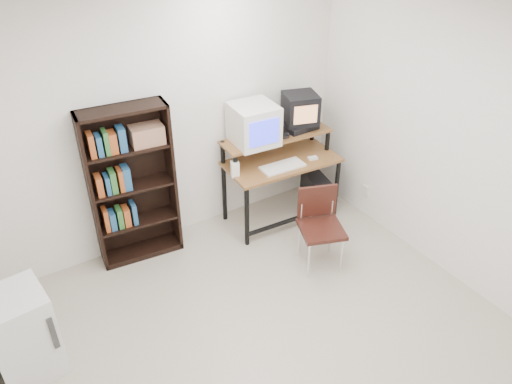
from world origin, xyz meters
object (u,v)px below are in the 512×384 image
school_chair (320,220)px  crt_monitor (254,124)px  pc_tower (316,192)px  computer_desk (281,163)px  bookshelf (131,183)px  mini_fridge (22,334)px  crt_tv (300,108)px

school_chair → crt_monitor: bearing=119.9°
pc_tower → school_chair: size_ratio=0.55×
computer_desk → bookshelf: size_ratio=0.78×
crt_monitor → mini_fridge: bearing=-158.8°
bookshelf → mini_fridge: bookshelf is taller
computer_desk → crt_tv: crt_tv is taller
school_chair → bookshelf: size_ratio=0.50×
computer_desk → school_chair: computer_desk is taller
crt_tv → crt_monitor: bearing=-161.4°
computer_desk → pc_tower: 0.66m
crt_monitor → mini_fridge: (-2.58, -0.80, -0.79)m
pc_tower → school_chair: school_chair is taller
crt_monitor → bookshelf: (-1.30, 0.13, -0.34)m
computer_desk → school_chair: bearing=-94.7°
pc_tower → mini_fridge: 3.36m
mini_fridge → crt_monitor: bearing=11.1°
computer_desk → crt_tv: bearing=22.9°
crt_tv → bookshelf: bookshelf is taller
crt_monitor → pc_tower: size_ratio=1.06×
pc_tower → crt_monitor: bearing=177.7°
bookshelf → crt_tv: bearing=2.2°
computer_desk → crt_monitor: (-0.28, 0.10, 0.49)m
crt_monitor → computer_desk: bearing=-16.7°
crt_tv → mini_fridge: size_ratio=0.56×
school_chair → mini_fridge: 2.74m
crt_tv → pc_tower: size_ratio=0.95×
pc_tower → mini_fridge: (-3.30, -0.60, 0.17)m
crt_tv → computer_desk: bearing=-142.8°
computer_desk → bookshelf: (-1.58, 0.23, 0.15)m
school_chair → mini_fridge: size_ratio=1.06×
crt_monitor → bookshelf: bearing=178.4°
computer_desk → crt_monitor: bearing=162.6°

